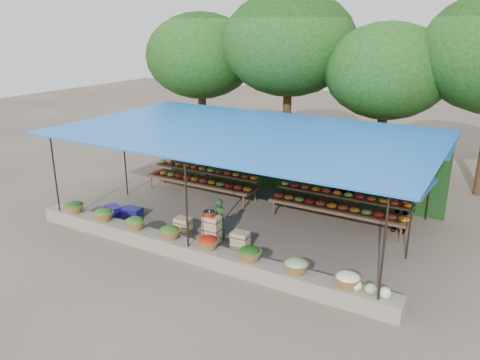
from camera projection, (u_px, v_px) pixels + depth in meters
The scene contains 16 objects.
ground at pixel (245, 221), 14.37m from camera, with size 60.00×60.00×0.00m, color brown.
stone_curb at pixel (192, 251), 12.05m from camera, with size 10.60×0.55×0.40m, color slate.
stall_canopy at pixel (246, 136), 13.57m from camera, with size 10.80×6.60×2.82m.
produce_baskets at pixel (188, 237), 11.98m from camera, with size 8.98×0.58×0.34m.
netting_backdrop at pixel (289, 158), 16.56m from camera, with size 10.60×0.06×2.50m, color #163F17.
tree_row at pixel (336, 54), 17.64m from camera, with size 16.51×5.50×7.12m.
fruit_table_left at pixel (202, 178), 16.48m from camera, with size 4.21×0.95×0.93m.
fruit_table_right at pixel (339, 204), 14.09m from camera, with size 4.21×0.95×0.93m.
crate_counter at pixel (211, 232), 12.92m from camera, with size 2.37×0.37×0.77m.
weighing_scale at pixel (209, 213), 12.77m from camera, with size 0.31×0.31×0.33m.
vendor_seated at pixel (219, 219), 13.04m from camera, with size 0.44×0.29×1.20m, color #1C3E1F.
customer_left at pixel (203, 168), 17.16m from camera, with size 0.72×0.56×1.49m, color slate.
customer_mid at pixel (342, 192), 14.68m from camera, with size 0.97×0.56×1.50m, color slate.
customer_right at pixel (402, 201), 13.45m from camera, with size 1.07×0.45×1.83m, color slate.
blue_crate_front at pixel (114, 211), 14.76m from camera, with size 0.53×0.38×0.32m, color navy.
blue_crate_back at pixel (133, 213), 14.56m from camera, with size 0.57×0.41×0.34m, color navy.
Camera 1 is at (6.53, -11.51, 5.75)m, focal length 35.00 mm.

